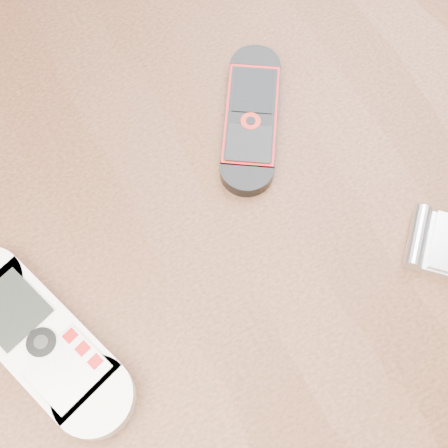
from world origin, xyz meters
TOP-DOWN VIEW (x-y plane):
  - ground at (0.00, 0.00)m, footprint 4.00×4.00m
  - table at (0.00, 0.00)m, footprint 1.20×0.80m
  - nokia_white at (-0.15, -0.02)m, footprint 0.11×0.18m
  - nokia_black_red at (0.07, 0.08)m, footprint 0.11×0.14m

SIDE VIEW (x-z plane):
  - ground at x=0.00m, z-range 0.00..0.00m
  - table at x=0.00m, z-range 0.27..1.02m
  - nokia_black_red at x=0.07m, z-range 0.75..0.76m
  - nokia_white at x=-0.15m, z-range 0.75..0.77m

